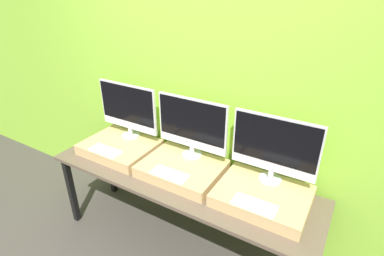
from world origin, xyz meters
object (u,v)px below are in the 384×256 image
monitor_left (128,109)px  keyboard_right (254,205)px  monitor_right (275,147)px  keyboard_left (105,151)px  monitor_center (192,125)px  keyboard_center (170,174)px

monitor_left → keyboard_right: 1.39m
monitor_right → keyboard_right: size_ratio=2.11×
keyboard_right → monitor_left: bearing=166.2°
monitor_left → keyboard_right: bearing=-13.8°
keyboard_left → monitor_right: monitor_right is taller
monitor_right → keyboard_right: monitor_right is taller
monitor_left → monitor_right: size_ratio=1.00×
keyboard_left → monitor_right: 1.39m
monitor_left → keyboard_left: monitor_left is taller
monitor_left → monitor_center: size_ratio=1.00×
keyboard_center → keyboard_right: same height
monitor_center → keyboard_left: bearing=-153.9°
keyboard_left → keyboard_right: 1.32m
monitor_center → keyboard_center: size_ratio=2.11×
monitor_center → monitor_right: same height
monitor_left → keyboard_left: bearing=-90.0°
keyboard_left → monitor_center: size_ratio=0.47×
monitor_left → keyboard_center: bearing=-26.1°
keyboard_left → monitor_center: (0.66, 0.32, 0.27)m
monitor_center → keyboard_right: (0.66, -0.32, -0.27)m
monitor_center → monitor_right: 0.66m
monitor_center → monitor_right: (0.66, 0.00, 0.00)m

